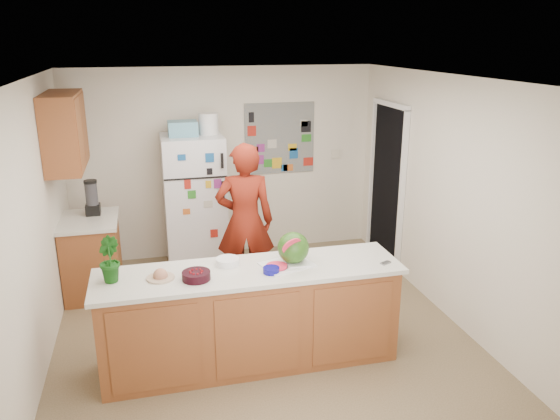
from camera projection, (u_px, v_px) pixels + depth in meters
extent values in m
cube|color=brown|center=(261.00, 332.00, 5.53)|extent=(4.00, 4.50, 0.02)
cube|color=beige|center=(225.00, 163.00, 7.24)|extent=(4.00, 0.02, 2.50)
cube|color=beige|center=(31.00, 232.00, 4.69)|extent=(0.02, 4.50, 2.50)
cube|color=beige|center=(451.00, 200.00, 5.61)|extent=(0.02, 4.50, 2.50)
cube|color=white|center=(258.00, 77.00, 4.77)|extent=(4.00, 4.50, 0.02)
cube|color=black|center=(387.00, 186.00, 7.02)|extent=(0.03, 0.85, 2.04)
cube|color=brown|center=(251.00, 318.00, 4.89)|extent=(2.60, 0.62, 0.88)
cube|color=silver|center=(250.00, 271.00, 4.75)|extent=(2.68, 0.70, 0.04)
cube|color=brown|center=(92.00, 258.00, 6.26)|extent=(0.60, 0.80, 0.86)
cube|color=silver|center=(88.00, 221.00, 6.12)|extent=(0.64, 0.84, 0.04)
cube|color=brown|center=(65.00, 131.00, 5.74)|extent=(0.35, 1.00, 0.80)
cube|color=silver|center=(195.00, 202.00, 6.91)|extent=(0.75, 0.70, 1.70)
cube|color=#5999B2|center=(183.00, 129.00, 6.60)|extent=(0.35, 0.28, 0.18)
cube|color=slate|center=(280.00, 138.00, 7.30)|extent=(0.95, 0.01, 0.95)
imported|color=maroon|center=(245.00, 222.00, 6.06)|extent=(0.70, 0.52, 1.78)
cylinder|color=black|center=(92.00, 199.00, 6.21)|extent=(0.14, 0.14, 0.38)
cube|color=silver|center=(287.00, 265.00, 4.83)|extent=(0.51, 0.43, 0.01)
sphere|color=#254F14|center=(293.00, 248.00, 4.81)|extent=(0.28, 0.28, 0.28)
cylinder|color=#E3315E|center=(277.00, 266.00, 4.75)|extent=(0.18, 0.18, 0.02)
cylinder|color=black|center=(196.00, 276.00, 4.53)|extent=(0.24, 0.24, 0.07)
cylinder|color=silver|center=(228.00, 261.00, 4.83)|extent=(0.25, 0.25, 0.06)
cylinder|color=#0B096C|center=(271.00, 270.00, 4.66)|extent=(0.17, 0.17, 0.05)
cylinder|color=#BAB191|center=(161.00, 278.00, 4.56)|extent=(0.30, 0.30, 0.02)
cube|color=white|center=(298.00, 264.00, 4.83)|extent=(0.19, 0.17, 0.02)
cube|color=slate|center=(386.00, 263.00, 4.86)|extent=(0.11, 0.08, 0.01)
imported|color=#144910|center=(109.00, 260.00, 4.46)|extent=(0.24, 0.26, 0.37)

